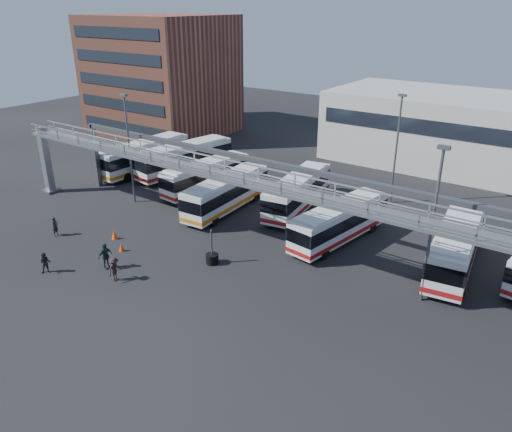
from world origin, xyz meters
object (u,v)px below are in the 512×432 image
Objects in this scene: light_pole_mid at (433,219)px; pedestrian_b at (45,263)px; bus_7 at (457,245)px; pedestrian_a at (55,226)px; bus_0 at (144,155)px; light_pole_back at (397,144)px; bus_2 at (206,175)px; bus_5 at (340,221)px; light_pole_left at (129,143)px; tire_stack at (212,258)px; pedestrian_c at (115,269)px; bus_1 at (184,158)px; bus_4 at (298,191)px; bus_3 at (226,192)px; cone_right at (121,247)px; cone_left at (114,235)px; pedestrian_d at (105,256)px.

pedestrian_b is (-22.72, -11.90, -4.95)m from light_pole_mid.
bus_7 reaches higher than pedestrian_a.
light_pole_back is at bearing 16.05° from bus_0.
bus_5 is at bearing -3.21° from bus_2.
bus_2 is (3.68, 6.28, -4.01)m from light_pole_left.
pedestrian_a is at bearing -164.11° from light_pole_mid.
tire_stack is (-14.55, -9.56, -1.41)m from bus_7.
bus_1 is at bearing 23.83° from pedestrian_c.
bus_7 is (14.79, -2.85, 0.08)m from bus_4.
light_pole_left is at bearing -160.87° from bus_5.
light_pole_back is 0.96× the size of bus_3.
bus_7 is (34.49, -2.49, -0.06)m from bus_0.
pedestrian_b is at bearing -104.74° from bus_3.
bus_7 is (28.46, 4.53, -3.86)m from light_pole_left.
cone_right is (-21.47, -12.12, -1.53)m from bus_7.
bus_1 is 7.52× the size of pedestrian_b.
cone_left is at bearing -137.11° from bus_5.
bus_1 is 1.04× the size of bus_7.
bus_7 reaches higher than cone_left.
light_pole_mid reaches higher than pedestrian_a.
light_pole_left is 10.12m from pedestrian_a.
bus_0 is 6.56× the size of pedestrian_c.
light_pole_mid is 0.87× the size of bus_1.
bus_3 reaches higher than pedestrian_d.
tire_stack is (10.24, -11.31, -1.26)m from bus_2.
pedestrian_a is 6.66m from cone_right.
cone_left is (-14.88, -10.15, -1.34)m from bus_5.
bus_0 is at bearing -164.99° from light_pole_back.
cone_right is (3.31, -13.86, -1.38)m from bus_2.
cone_right is (1.71, 5.31, -0.44)m from pedestrian_b.
bus_7 is at bearing -84.07° from pedestrian_a.
pedestrian_b is at bearing -122.52° from bus_5.
bus_1 is 22.82m from pedestrian_b.
cone_left is (1.18, -12.75, -1.33)m from bus_2.
bus_2 reaches higher than pedestrian_a.
bus_2 is (-24.32, 7.28, -4.01)m from light_pole_mid.
bus_2 is 5.35× the size of pedestrian_d.
tire_stack is at bearing -93.81° from pedestrian_a.
light_pole_back is 9.97m from bus_4.
pedestrian_a is 0.94× the size of pedestrian_c.
light_pole_mid reaches higher than bus_5.
cone_right is (-3.09, 3.15, -0.54)m from pedestrian_c.
light_pole_back is at bearing 31.32° from bus_2.
bus_5 is 17.91m from pedestrian_d.
light_pole_left is at bearing -161.34° from bus_3.
bus_7 reaches higher than bus_3.
bus_3 is 3.97× the size of tire_stack.
bus_3 reaches higher than bus_5.
pedestrian_d is (2.92, 2.90, 0.19)m from pedestrian_b.
tire_stack is (13.45, 3.80, -0.37)m from pedestrian_a.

